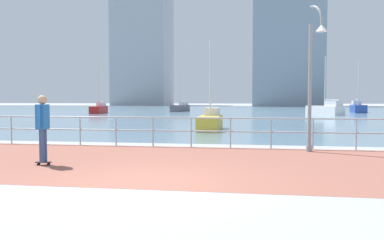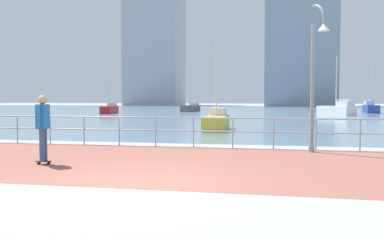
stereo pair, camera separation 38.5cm
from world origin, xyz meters
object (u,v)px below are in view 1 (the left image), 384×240
object	(u,v)px
sailboat_teal	(99,109)
sailboat_blue	(210,121)
sailboat_red	(180,107)
lamppost	(314,71)
skateboarder	(43,123)
sailboat_white	(326,109)
sailboat_ivory	(358,108)

from	to	relation	value
sailboat_teal	sailboat_blue	xyz separation A→B (m)	(16.12, -23.33, -0.05)
sailboat_teal	sailboat_red	xyz separation A→B (m)	(8.49, 8.70, 0.02)
lamppost	sailboat_red	distance (m)	42.48
skateboarder	sailboat_blue	distance (m)	12.70
sailboat_white	sailboat_ivory	xyz separation A→B (m)	(5.55, 8.59, 0.00)
sailboat_teal	sailboat_red	size ratio (longest dim) A/B	0.97
lamppost	sailboat_white	bearing A→B (deg)	79.02
sailboat_white	sailboat_red	distance (m)	20.29
lamppost	sailboat_red	xyz separation A→B (m)	(-11.85, 40.74, -2.04)
skateboarder	sailboat_teal	distance (m)	37.98
lamppost	sailboat_white	xyz separation A→B (m)	(6.05, 31.20, -1.99)
skateboarder	sailboat_red	world-z (taller)	sailboat_red
lamppost	sailboat_teal	xyz separation A→B (m)	(-20.34, 32.04, -2.06)
skateboarder	sailboat_white	world-z (taller)	sailboat_white
sailboat_ivory	lamppost	bearing A→B (deg)	-106.27
skateboarder	sailboat_red	bearing A→B (deg)	95.92
lamppost	sailboat_red	size ratio (longest dim) A/B	0.81
sailboat_white	sailboat_red	size ratio (longest dim) A/B	1.10
skateboarder	sailboat_ivory	distance (m)	47.32
sailboat_blue	sailboat_red	world-z (taller)	sailboat_red
sailboat_teal	skateboarder	bearing A→B (deg)	-69.84
lamppost	sailboat_ivory	xyz separation A→B (m)	(11.61, 39.79, -1.98)
skateboarder	sailboat_blue	size ratio (longest dim) A/B	0.35
sailboat_white	sailboat_teal	bearing A→B (deg)	178.17
sailboat_red	lamppost	bearing A→B (deg)	-73.78
sailboat_blue	sailboat_red	bearing A→B (deg)	103.40
sailboat_white	skateboarder	bearing A→B (deg)	-110.93
lamppost	sailboat_blue	size ratio (longest dim) A/B	0.92
skateboarder	sailboat_white	xyz separation A→B (m)	(13.31, 34.81, -0.48)
skateboarder	sailboat_white	bearing A→B (deg)	69.07
sailboat_ivory	sailboat_teal	world-z (taller)	sailboat_ivory
skateboarder	sailboat_white	size ratio (longest dim) A/B	0.28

